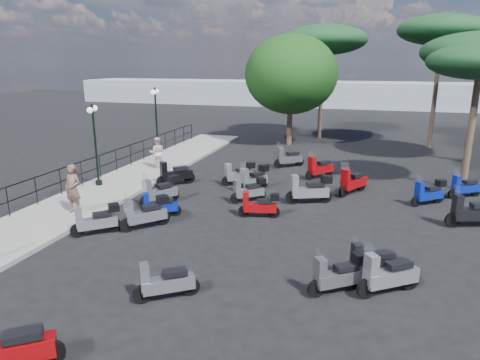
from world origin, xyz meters
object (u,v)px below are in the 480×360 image
(scooter_5, at_px, (239,174))
(scooter_28, at_px, (429,193))
(lamp_post_1, at_px, (95,140))
(woman, at_px, (73,189))
(scooter_29, at_px, (464,187))
(scooter_20, at_px, (339,275))
(scooter_9, at_px, (159,206))
(scooter_16, at_px, (310,190))
(broadleaf_tree, at_px, (291,74))
(scooter_2, at_px, (96,220))
(pine_0, at_px, (443,30))
(scooter_11, at_px, (288,158))
(scooter_23, at_px, (319,168))
(scooter_27, at_px, (472,213))
(pine_2, at_px, (324,40))
(lamp_post_2, at_px, (156,118))
(scooter_30, at_px, (7,350))
(scooter_15, at_px, (260,206))
(pedestrian_far, at_px, (157,153))
(scooter_10, at_px, (249,191))
(scooter_3, at_px, (160,191))
(scooter_21, at_px, (373,263))
(scooter_14, at_px, (165,283))
(scooter_8, at_px, (146,214))
(scooter_22, at_px, (352,182))
(scooter_4, at_px, (175,174))
(scooter_26, at_px, (388,276))
(scooter_17, at_px, (254,179))

(scooter_5, bearing_deg, scooter_28, -135.04)
(lamp_post_1, xyz_separation_m, woman, (1.34, -3.41, -1.14))
(scooter_29, bearing_deg, scooter_20, 122.76)
(scooter_9, relative_size, scooter_20, 1.00)
(scooter_16, xyz_separation_m, broadleaf_tree, (-3.05, 12.21, 4.09))
(scooter_2, relative_size, scooter_9, 0.96)
(pine_0, bearing_deg, scooter_5, -127.65)
(scooter_28, bearing_deg, scooter_11, 15.39)
(scooter_11, height_order, scooter_23, scooter_23)
(scooter_27, relative_size, pine_2, 0.23)
(lamp_post_2, xyz_separation_m, scooter_30, (5.74, -16.87, -1.89))
(lamp_post_2, relative_size, scooter_27, 2.18)
(woman, distance_m, scooter_15, 6.71)
(pedestrian_far, distance_m, scooter_5, 4.98)
(scooter_10, distance_m, scooter_20, 7.34)
(pine_0, bearing_deg, scooter_29, -89.72)
(scooter_3, distance_m, scooter_9, 1.51)
(scooter_20, relative_size, scooter_21, 0.92)
(scooter_23, bearing_deg, scooter_5, 72.16)
(woman, bearing_deg, pedestrian_far, 97.00)
(lamp_post_2, distance_m, scooter_14, 15.69)
(lamp_post_2, xyz_separation_m, pedestrian_far, (1.30, -2.55, -1.44))
(scooter_30, height_order, pine_2, pine_2)
(pine_0, bearing_deg, scooter_8, -120.83)
(scooter_22, distance_m, pine_2, 15.40)
(scooter_4, relative_size, scooter_26, 0.97)
(scooter_15, bearing_deg, scooter_10, 16.25)
(scooter_3, relative_size, scooter_14, 1.17)
(scooter_5, relative_size, scooter_21, 0.90)
(scooter_23, bearing_deg, scooter_11, -4.83)
(lamp_post_1, height_order, woman, lamp_post_1)
(scooter_29, bearing_deg, pine_0, -31.53)
(scooter_2, height_order, scooter_27, scooter_27)
(woman, relative_size, scooter_8, 1.27)
(scooter_8, bearing_deg, scooter_10, -83.02)
(scooter_9, xyz_separation_m, scooter_23, (4.90, 7.12, 0.07))
(scooter_21, bearing_deg, scooter_15, 22.25)
(scooter_11, xyz_separation_m, scooter_14, (-0.35, -13.90, -0.05))
(scooter_28, bearing_deg, scooter_5, 46.55)
(scooter_26, bearing_deg, scooter_21, -8.69)
(pine_0, xyz_separation_m, pine_2, (-7.38, 1.46, -0.39))
(scooter_11, bearing_deg, scooter_22, -177.99)
(scooter_3, bearing_deg, scooter_16, -131.25)
(scooter_11, xyz_separation_m, scooter_26, (4.67, -12.14, 0.00))
(scooter_17, relative_size, scooter_27, 0.90)
(woman, relative_size, scooter_9, 1.32)
(scooter_20, relative_size, pine_0, 0.16)
(scooter_10, xyz_separation_m, scooter_27, (7.97, -0.47, 0.05))
(scooter_15, distance_m, scooter_20, 5.50)
(scooter_17, bearing_deg, lamp_post_1, 41.68)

